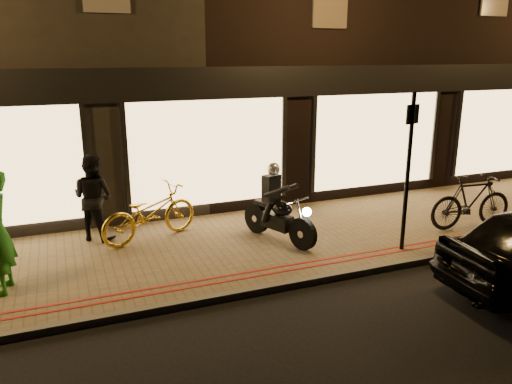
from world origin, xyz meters
The scene contains 10 objects.
ground centered at (0.00, 0.00, 0.00)m, with size 90.00×90.00×0.00m, color black.
sidewalk centered at (0.00, 2.00, 0.06)m, with size 50.00×4.00×0.12m, color #756548.
kerb_stone centered at (0.00, 0.05, 0.06)m, with size 50.00×0.14×0.12m, color #59544C.
red_kerb_lines centered at (0.00, 0.55, 0.12)m, with size 50.00×0.26×0.01m.
building_row centered at (0.00, 8.99, 4.25)m, with size 48.00×10.11×8.50m.
motorcycle centered at (0.79, 1.89, 0.73)m, with size 0.87×1.86×1.59m.
sign_post centered at (2.83, 0.55, 1.80)m, with size 0.34×0.13×3.00m.
bicycle_gold centered at (-1.58, 2.90, 0.68)m, with size 0.74×2.12×1.11m, color gold.
bicycle_dark centered at (4.97, 1.02, 0.71)m, with size 0.55×1.96×1.18m, color black.
person_dark centered at (-2.61, 3.35, 1.00)m, with size 0.85×0.66×1.75m, color black.
Camera 1 is at (-3.15, -6.78, 3.76)m, focal length 35.00 mm.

